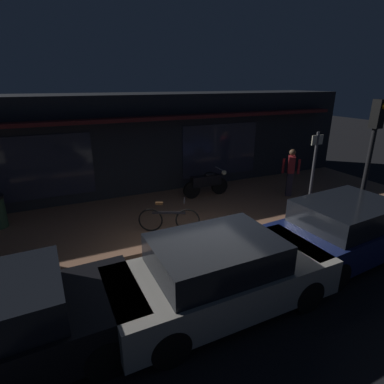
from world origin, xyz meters
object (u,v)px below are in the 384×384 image
at_px(bicycle_parked, 169,219).
at_px(traffic_light_pole, 372,145).
at_px(person_bystander, 290,172).
at_px(motorcycle, 207,183).
at_px(sign_post, 314,165).
at_px(parked_car_far, 220,274).
at_px(parked_car_across, 346,229).

xyz_separation_m(bicycle_parked, traffic_light_pole, (4.86, -1.95, 1.97)).
relative_size(bicycle_parked, person_bystander, 0.91).
bearing_deg(motorcycle, bicycle_parked, -136.96).
distance_m(motorcycle, traffic_light_pole, 5.14).
distance_m(sign_post, traffic_light_pole, 2.10).
distance_m(bicycle_parked, parked_car_far, 3.02).
xyz_separation_m(bicycle_parked, parked_car_far, (-0.13, -3.01, 0.20)).
xyz_separation_m(motorcycle, parked_car_far, (-2.33, -5.06, 0.06)).
distance_m(sign_post, parked_car_across, 3.08).
height_order(person_bystander, traffic_light_pole, traffic_light_pole).
bearing_deg(parked_car_across, traffic_light_pole, 28.17).
bearing_deg(motorcycle, person_bystander, -22.97).
distance_m(bicycle_parked, traffic_light_pole, 5.59).
bearing_deg(bicycle_parked, traffic_light_pole, -21.86).
distance_m(motorcycle, person_bystander, 2.97).
xyz_separation_m(motorcycle, person_bystander, (2.71, -1.15, 0.38)).
bearing_deg(bicycle_parked, parked_car_across, -37.65).
xyz_separation_m(sign_post, traffic_light_pole, (-0.07, -1.86, 0.97)).
bearing_deg(person_bystander, bicycle_parked, -169.56).
relative_size(person_bystander, parked_car_across, 0.40).
bearing_deg(parked_car_far, traffic_light_pole, 12.00).
xyz_separation_m(parked_car_far, parked_car_across, (3.61, 0.32, 0.00)).
height_order(person_bystander, parked_car_far, person_bystander).
relative_size(bicycle_parked, parked_car_far, 0.37).
bearing_deg(parked_car_across, parked_car_far, -174.88).
xyz_separation_m(traffic_light_pole, parked_car_across, (-1.38, -0.74, -1.77)).
bearing_deg(bicycle_parked, sign_post, -1.02).
height_order(person_bystander, sign_post, sign_post).
bearing_deg(parked_car_far, motorcycle, 65.29).
bearing_deg(parked_car_across, bicycle_parked, 142.35).
bearing_deg(person_bystander, traffic_light_pole, -91.13).
height_order(motorcycle, parked_car_across, parked_car_across).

